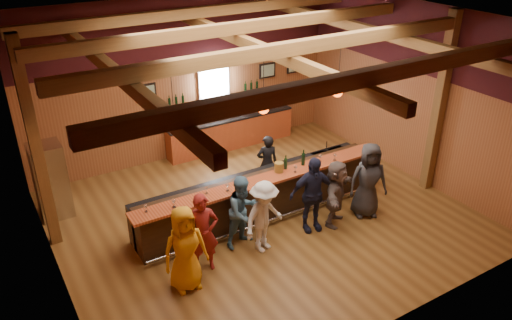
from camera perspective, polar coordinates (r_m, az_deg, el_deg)
The scene contains 27 objects.
room at distance 10.41m, azimuth 0.70°, elevation 8.65°, with size 9.04×9.00×4.52m.
bar_counter at distance 11.62m, azimuth 0.45°, elevation -3.91°, with size 6.30×1.07×1.11m.
back_bar_cabinet at distance 14.92m, azimuth -2.86°, elevation 3.19°, with size 4.00×0.52×0.95m.
window at distance 14.38m, azimuth -4.86°, elevation 8.91°, with size 0.95×0.09×0.95m.
framed_pictures at distance 14.74m, azimuth -1.80°, elevation 9.65°, with size 5.35×0.05×0.45m.
wine_shelves at distance 14.46m, azimuth -4.67°, elevation 7.23°, with size 3.00×0.18×0.30m.
pendant_lights at distance 10.54m, azimuth 0.85°, elevation 5.96°, with size 4.24×0.24×1.37m.
stainless_fridge at distance 12.33m, azimuth -22.42°, elevation -2.19°, with size 0.70×0.70×1.80m, color silver.
customer_orange at distance 9.40m, azimuth -8.13°, elevation -10.02°, with size 0.85×0.55×1.74m, color orange.
customer_redvest at distance 9.83m, azimuth -6.05°, elevation -8.28°, with size 0.61×0.40×1.67m, color maroon.
customer_denim at distance 10.46m, azimuth -1.47°, elevation -5.89°, with size 0.79×0.61×1.62m, color teal.
customer_white at distance 10.29m, azimuth 0.92°, elevation -6.52°, with size 1.04×0.60×1.62m, color silver.
customer_navy at distance 10.96m, azimuth 6.42°, elevation -3.93°, with size 1.04×0.43×1.78m, color #1B1E36.
customer_brown at distance 11.28m, azimuth 9.11°, elevation -3.75°, with size 1.46×0.46×1.57m, color #63554F.
customer_dark at distance 11.69m, azimuth 12.70°, elevation -2.27°, with size 0.89×0.58×1.81m, color #29292C.
bartender at distance 12.53m, azimuth 1.28°, elevation -0.32°, with size 0.54×0.35×1.48m, color black.
ice_bucket at distance 11.30m, azimuth 2.64°, elevation -0.82°, with size 0.21×0.21×0.23m, color olive.
bottle_a at distance 11.42m, azimuth 3.41°, elevation -0.41°, with size 0.07×0.07×0.34m.
bottle_b at distance 11.62m, azimuth 5.42°, elevation 0.11°, with size 0.08×0.08×0.39m.
glass_a at distance 10.07m, azimuth -12.49°, elevation -5.22°, with size 0.08×0.08×0.17m.
glass_b at distance 10.10m, azimuth -9.38°, elevation -4.65°, with size 0.09×0.09×0.20m.
glass_c at distance 10.48m, azimuth -5.70°, elevation -3.29°, with size 0.07×0.07×0.16m.
glass_d at distance 10.54m, azimuth -3.30°, elevation -2.91°, with size 0.08×0.08×0.19m.
glass_e at distance 10.76m, azimuth -1.76°, elevation -2.27°, with size 0.08×0.08×0.17m.
glass_f at distance 11.30m, azimuth 4.52°, elevation -0.82°, with size 0.08×0.08×0.17m.
glass_g at distance 11.81m, azimuth 7.33°, elevation 0.41°, with size 0.09×0.09×0.19m.
glass_h at distance 11.94m, azimuth 9.01°, elevation 0.54°, with size 0.08×0.08×0.18m.
Camera 1 is at (-5.22, -8.33, 6.49)m, focal length 35.00 mm.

